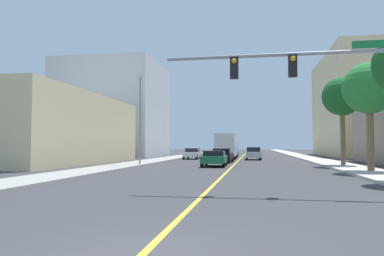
# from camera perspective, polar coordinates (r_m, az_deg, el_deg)

# --- Properties ---
(ground) EXTENTS (192.00, 192.00, 0.00)m
(ground) POSITION_cam_1_polar(r_m,az_deg,el_deg) (47.73, 7.72, -4.85)
(ground) COLOR #38383A
(sidewalk_left) EXTENTS (3.02, 168.00, 0.15)m
(sidewalk_left) POSITION_cam_1_polar(r_m,az_deg,el_deg) (48.90, -2.85, -4.73)
(sidewalk_left) COLOR #9E9B93
(sidewalk_left) RESTS_ON ground
(sidewalk_right) EXTENTS (3.02, 168.00, 0.15)m
(sidewalk_right) POSITION_cam_1_polar(r_m,az_deg,el_deg) (48.23, 18.43, -4.62)
(sidewalk_right) COLOR beige
(sidewalk_right) RESTS_ON ground
(lane_marking_center) EXTENTS (0.16, 144.00, 0.01)m
(lane_marking_center) POSITION_cam_1_polar(r_m,az_deg,el_deg) (47.73, 7.72, -4.84)
(lane_marking_center) COLOR yellow
(lane_marking_center) RESTS_ON ground
(building_left_near) EXTENTS (12.99, 21.38, 6.70)m
(building_left_near) POSITION_cam_1_polar(r_m,az_deg,el_deg) (38.89, -23.32, -0.20)
(building_left_near) COLOR beige
(building_left_near) RESTS_ON ground
(building_left_far) EXTENTS (15.18, 14.65, 14.74)m
(building_left_far) POSITION_cam_1_polar(r_m,az_deg,el_deg) (59.20, -12.39, 2.75)
(building_left_far) COLOR silver
(building_left_far) RESTS_ON ground
(building_right_far) EXTENTS (11.60, 22.96, 16.16)m
(building_right_far) POSITION_cam_1_polar(r_m,az_deg,el_deg) (63.45, 25.36, 3.23)
(building_right_far) COLOR beige
(building_right_far) RESTS_ON ground
(traffic_signal_mast) EXTENTS (9.52, 0.36, 5.62)m
(traffic_signal_mast) POSITION_cam_1_polar(r_m,az_deg,el_deg) (14.36, 21.92, 7.23)
(traffic_signal_mast) COLOR gray
(traffic_signal_mast) RESTS_ON sidewalk_right
(street_lamp) EXTENTS (0.56, 0.28, 7.73)m
(street_lamp) POSITION_cam_1_polar(r_m,az_deg,el_deg) (31.36, -8.28, 2.15)
(street_lamp) COLOR gray
(street_lamp) RESTS_ON sidewalk_left
(palm_mid) EXTENTS (3.37, 3.37, 7.05)m
(palm_mid) POSITION_cam_1_polar(r_m,az_deg,el_deg) (26.15, 26.40, 5.58)
(palm_mid) COLOR brown
(palm_mid) RESTS_ON sidewalk_right
(palm_far) EXTENTS (3.25, 3.25, 7.35)m
(palm_far) POSITION_cam_1_polar(r_m,az_deg,el_deg) (32.54, 22.79, 4.56)
(palm_far) COLOR brown
(palm_far) RESTS_ON sidewalk_right
(car_silver) EXTENTS (1.88, 4.38, 1.52)m
(car_silver) POSITION_cam_1_polar(r_m,az_deg,el_deg) (44.16, 9.75, -3.98)
(car_silver) COLOR #BCBCC1
(car_silver) RESTS_ON ground
(car_black) EXTENTS (2.08, 4.47, 1.43)m
(car_black) POSITION_cam_1_polar(r_m,az_deg,el_deg) (36.60, 4.87, -4.37)
(car_black) COLOR black
(car_black) RESTS_ON ground
(car_gray) EXTENTS (1.95, 4.21, 1.46)m
(car_gray) POSITION_cam_1_polar(r_m,az_deg,el_deg) (56.06, 6.43, -3.76)
(car_gray) COLOR slate
(car_gray) RESTS_ON ground
(car_green) EXTENTS (2.00, 4.25, 1.32)m
(car_green) POSITION_cam_1_polar(r_m,az_deg,el_deg) (29.95, 3.59, -4.80)
(car_green) COLOR #196638
(car_green) RESTS_ON ground
(car_white) EXTENTS (1.82, 4.08, 1.38)m
(car_white) POSITION_cam_1_polar(r_m,az_deg,el_deg) (45.43, 0.05, -4.07)
(car_white) COLOR white
(car_white) RESTS_ON ground
(delivery_truck) EXTENTS (2.43, 7.40, 3.18)m
(delivery_truck) POSITION_cam_1_polar(r_m,az_deg,el_deg) (44.96, 5.49, -2.85)
(delivery_truck) COLOR #194799
(delivery_truck) RESTS_ON ground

